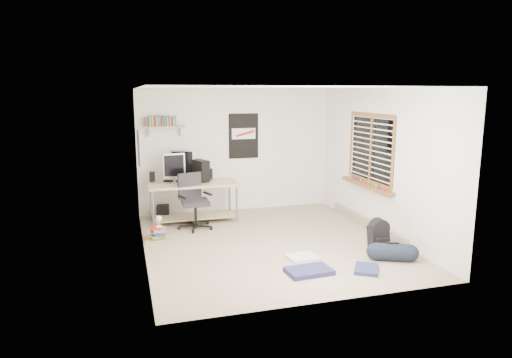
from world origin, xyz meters
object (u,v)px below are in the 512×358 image
object	(u,v)px
duffel_bag	(392,251)
office_chair	(195,202)
book_stack	(158,230)
desk	(194,203)
backpack	(378,238)

from	to	relation	value
duffel_bag	office_chair	bearing A→B (deg)	160.78
duffel_bag	book_stack	distance (m)	3.79
desk	backpack	bearing A→B (deg)	-36.52
desk	duffel_bag	distance (m)	3.82
duffel_bag	desk	bearing A→B (deg)	155.24
desk	book_stack	distance (m)	1.20
desk	book_stack	size ratio (longest dim) A/B	3.44
office_chair	duffel_bag	xyz separation A→B (m)	(2.52, -2.43, -0.35)
office_chair	book_stack	bearing A→B (deg)	-165.89
office_chair	backpack	bearing A→B (deg)	-55.50
desk	backpack	world-z (taller)	desk
backpack	book_stack	distance (m)	3.61
backpack	duffel_bag	world-z (taller)	backpack
backpack	book_stack	size ratio (longest dim) A/B	0.82
office_chair	duffel_bag	world-z (taller)	office_chair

